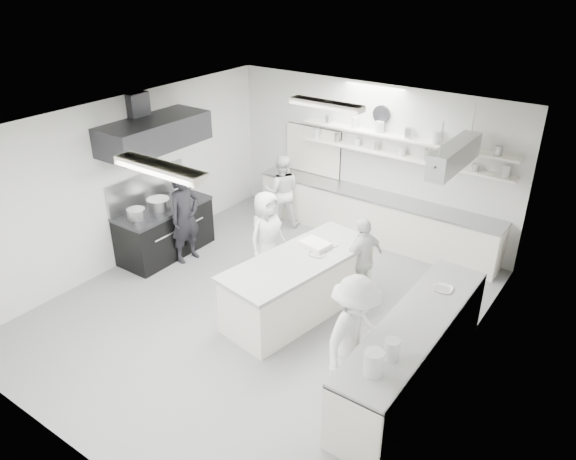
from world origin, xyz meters
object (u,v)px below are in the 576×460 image
Objects in this scene: stove at (165,232)px; cook_stove at (185,217)px; right_counter at (413,353)px; prep_island at (299,286)px; cook_back at (282,191)px; back_counter at (373,217)px.

cook_stove is at bearing 7.96° from stove.
right_counter reaches higher than prep_island.
cook_stove reaches higher than right_counter.
cook_back is (1.08, 2.25, 0.32)m from stove.
prep_island is at bearing 167.37° from right_counter.
prep_island is at bearing 95.78° from cook_back.
stove is at bearing 104.98° from cook_stove.
cook_back is (0.58, 2.18, -0.09)m from cook_stove.
back_counter is 3.66m from cook_stove.
stove is at bearing -172.81° from prep_island.
cook_back is (-4.17, 2.85, 0.30)m from right_counter.
right_counter is 1.31× the size of prep_island.
cook_back reaches higher than prep_island.
cook_stove reaches higher than stove.
right_counter is 4.81m from cook_stove.
prep_island reaches higher than stove.
right_counter is (2.35, -3.40, 0.01)m from back_counter.
stove is 5.28m from right_counter.
cook_stove is at bearing -174.75° from prep_island.
cook_stove is (-4.75, 0.67, 0.39)m from right_counter.
prep_island is 1.47× the size of cook_stove.
prep_island is (-2.11, 0.47, -0.01)m from right_counter.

